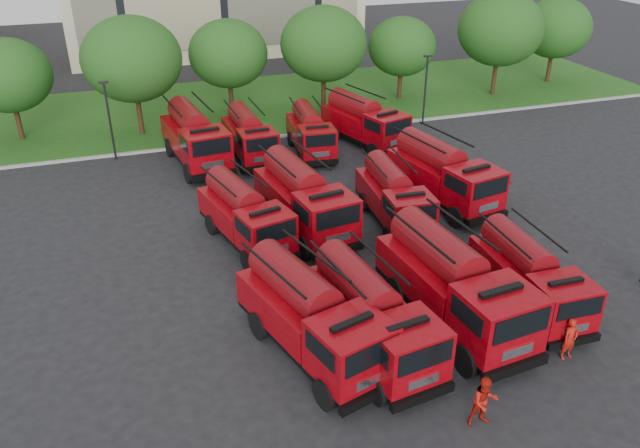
# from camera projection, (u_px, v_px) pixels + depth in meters

# --- Properties ---
(ground) EXTENTS (140.00, 140.00, 0.00)m
(ground) POSITION_uv_depth(u_px,v_px,m) (359.00, 267.00, 28.71)
(ground) COLOR black
(ground) RESTS_ON ground
(lawn) EXTENTS (70.00, 16.00, 0.12)m
(lawn) POSITION_uv_depth(u_px,v_px,m) (239.00, 105.00, 50.43)
(lawn) COLOR #234311
(lawn) RESTS_ON ground
(curb) EXTENTS (70.00, 0.30, 0.14)m
(curb) POSITION_uv_depth(u_px,v_px,m) (264.00, 138.00, 43.65)
(curb) COLOR gray
(curb) RESTS_ON ground
(tree_1) EXTENTS (5.71, 5.71, 6.98)m
(tree_1) POSITION_uv_depth(u_px,v_px,m) (8.00, 75.00, 41.30)
(tree_1) COLOR #382314
(tree_1) RESTS_ON ground
(tree_2) EXTENTS (6.72, 6.72, 8.22)m
(tree_2) POSITION_uv_depth(u_px,v_px,m) (132.00, 59.00, 41.92)
(tree_2) COLOR #382314
(tree_2) RESTS_ON ground
(tree_3) EXTENTS (5.88, 5.88, 7.19)m
(tree_3) POSITION_uv_depth(u_px,v_px,m) (228.00, 54.00, 46.30)
(tree_3) COLOR #382314
(tree_3) RESTS_ON ground
(tree_4) EXTENTS (6.55, 6.55, 8.01)m
(tree_4) POSITION_uv_depth(u_px,v_px,m) (324.00, 44.00, 46.77)
(tree_4) COLOR #382314
(tree_4) RESTS_ON ground
(tree_5) EXTENTS (5.46, 5.46, 6.68)m
(tree_5) POSITION_uv_depth(u_px,v_px,m) (402.00, 47.00, 50.00)
(tree_5) COLOR #382314
(tree_5) RESTS_ON ground
(tree_6) EXTENTS (6.89, 6.89, 8.42)m
(tree_6) POSITION_uv_depth(u_px,v_px,m) (501.00, 29.00, 50.46)
(tree_6) COLOR #382314
(tree_6) RESTS_ON ground
(tree_7) EXTENTS (6.05, 6.05, 7.39)m
(tree_7) POSITION_uv_depth(u_px,v_px,m) (556.00, 28.00, 54.43)
(tree_7) COLOR #382314
(tree_7) RESTS_ON ground
(lamp_post_0) EXTENTS (0.60, 0.25, 5.11)m
(lamp_post_0) POSITION_uv_depth(u_px,v_px,m) (109.00, 117.00, 38.92)
(lamp_post_0) COLOR black
(lamp_post_0) RESTS_ON ground
(lamp_post_1) EXTENTS (0.60, 0.25, 5.11)m
(lamp_post_1) POSITION_uv_depth(u_px,v_px,m) (426.00, 86.00, 45.13)
(lamp_post_1) COLOR black
(lamp_post_1) RESTS_ON ground
(fire_truck_0) EXTENTS (4.35, 7.69, 3.32)m
(fire_truck_0) POSITION_uv_depth(u_px,v_px,m) (311.00, 315.00, 22.64)
(fire_truck_0) COLOR black
(fire_truck_0) RESTS_ON ground
(fire_truck_1) EXTENTS (3.32, 7.26, 3.19)m
(fire_truck_1) POSITION_uv_depth(u_px,v_px,m) (371.00, 315.00, 22.78)
(fire_truck_1) COLOR black
(fire_truck_1) RESTS_ON ground
(fire_truck_2) EXTENTS (3.50, 8.10, 3.58)m
(fire_truck_2) POSITION_uv_depth(u_px,v_px,m) (453.00, 284.00, 24.24)
(fire_truck_2) COLOR black
(fire_truck_2) RESTS_ON ground
(fire_truck_3) EXTENTS (2.55, 6.49, 2.92)m
(fire_truck_3) POSITION_uv_depth(u_px,v_px,m) (529.00, 276.00, 25.36)
(fire_truck_3) COLOR black
(fire_truck_3) RESTS_ON ground
(fire_truck_4) EXTENTS (3.76, 7.01, 3.04)m
(fire_truck_4) POSITION_uv_depth(u_px,v_px,m) (245.00, 214.00, 30.07)
(fire_truck_4) COLOR black
(fire_truck_4) RESTS_ON ground
(fire_truck_5) EXTENTS (3.60, 7.81, 3.43)m
(fire_truck_5) POSITION_uv_depth(u_px,v_px,m) (304.00, 198.00, 31.21)
(fire_truck_5) COLOR black
(fire_truck_5) RESTS_ON ground
(fire_truck_6) EXTENTS (2.75, 6.60, 2.94)m
(fire_truck_6) POSITION_uv_depth(u_px,v_px,m) (394.00, 196.00, 32.01)
(fire_truck_6) COLOR black
(fire_truck_6) RESTS_ON ground
(fire_truck_7) EXTENTS (3.89, 7.79, 3.39)m
(fire_truck_7) POSITION_uv_depth(u_px,v_px,m) (443.00, 174.00, 33.97)
(fire_truck_7) COLOR black
(fire_truck_7) RESTS_ON ground
(fire_truck_8) EXTENTS (3.56, 7.94, 3.50)m
(fire_truck_8) POSITION_uv_depth(u_px,v_px,m) (195.00, 137.00, 38.94)
(fire_truck_8) COLOR black
(fire_truck_8) RESTS_ON ground
(fire_truck_9) EXTENTS (2.58, 6.64, 2.99)m
(fire_truck_9) POSITION_uv_depth(u_px,v_px,m) (249.00, 136.00, 39.90)
(fire_truck_9) COLOR black
(fire_truck_9) RESTS_ON ground
(fire_truck_10) EXTENTS (2.82, 6.52, 2.88)m
(fire_truck_10) POSITION_uv_depth(u_px,v_px,m) (310.00, 132.00, 40.68)
(fire_truck_10) COLOR black
(fire_truck_10) RESTS_ON ground
(fire_truck_11) EXTENTS (4.30, 7.44, 3.21)m
(fire_truck_11) POSITION_uv_depth(u_px,v_px,m) (364.00, 121.00, 42.08)
(fire_truck_11) COLOR black
(fire_truck_11) RESTS_ON ground
(firefighter_0) EXTENTS (0.66, 0.52, 1.70)m
(firefighter_0) POSITION_uv_depth(u_px,v_px,m) (566.00, 357.00, 23.15)
(firefighter_0) COLOR #AB150D
(firefighter_0) RESTS_ON ground
(firefighter_1) EXTENTS (0.95, 0.59, 1.86)m
(firefighter_1) POSITION_uv_depth(u_px,v_px,m) (481.00, 423.00, 20.27)
(firefighter_1) COLOR #AB150D
(firefighter_1) RESTS_ON ground
(firefighter_2) EXTENTS (0.83, 1.16, 1.78)m
(firefighter_2) POSITION_uv_depth(u_px,v_px,m) (527.00, 280.00, 27.78)
(firefighter_2) COLOR #AB150D
(firefighter_2) RESTS_ON ground
(firefighter_4) EXTENTS (0.89, 0.71, 1.58)m
(firefighter_4) POSITION_uv_depth(u_px,v_px,m) (347.00, 243.00, 30.68)
(firefighter_4) COLOR black
(firefighter_4) RESTS_ON ground
(firefighter_5) EXTENTS (1.77, 0.86, 1.85)m
(firefighter_5) POSITION_uv_depth(u_px,v_px,m) (497.00, 201.00, 34.87)
(firefighter_5) COLOR #AB150D
(firefighter_5) RESTS_ON ground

